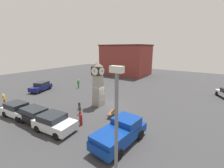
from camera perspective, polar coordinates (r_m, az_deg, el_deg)
The scene contains 16 objects.
ground_plane at distance 19.93m, azimuth -1.93°, elevation -7.87°, with size 73.81×73.81×0.00m, color #38383A.
clock_tower at distance 19.04m, azimuth -5.30°, elevation -0.04°, with size 1.57×1.53×5.57m.
bollard_near_tower at distance 15.12m, azimuth -11.78°, elevation -13.09°, with size 0.29×0.29×1.15m.
bollard_mid_row at distance 16.07m, azimuth -11.99°, elevation -11.71°, with size 0.25×0.25×1.02m.
bollard_far_row at distance 17.43m, azimuth -12.12°, elevation -9.72°, with size 0.26×0.26×0.97m.
bollard_end_row at distance 18.78m, azimuth -12.33°, elevation -8.05°, with size 0.28×0.28×0.93m.
car_navy_sedan at distance 19.38m, azimuth -32.19°, elevation -8.27°, with size 4.10×2.12×1.53m.
car_near_tower at distance 16.83m, azimuth -26.95°, elevation -10.75°, with size 4.48×1.94×1.54m.
car_by_building at distance 14.80m, azimuth -21.16°, elevation -13.51°, with size 3.99×2.38×1.54m.
car_silver_hatch at distance 28.66m, azimuth -25.40°, elevation -0.86°, with size 2.97×4.36×1.53m.
pickup_truck at distance 12.21m, azimuth 3.12°, elevation -17.92°, with size 2.57×5.21×1.85m.
bench at distance 16.57m, azimuth 0.21°, elevation -10.53°, with size 0.91×1.68×0.90m.
pedestrian_near_bench at distance 23.96m, azimuth -35.89°, elevation -4.55°, with size 0.46×0.43×1.58m.
pedestrian_crossing_lot at distance 28.31m, azimuth -12.72°, elevation 0.33°, with size 0.25×0.41×1.65m.
street_lamp_near_road at distance 6.25m, azimuth 1.64°, elevation -20.08°, with size 0.50×0.24×6.71m.
warehouse_blue_far at distance 42.21m, azimuth 5.24°, elevation 9.21°, with size 12.74×9.01×8.10m.
Camera 1 is at (10.77, -15.09, 7.33)m, focal length 24.00 mm.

